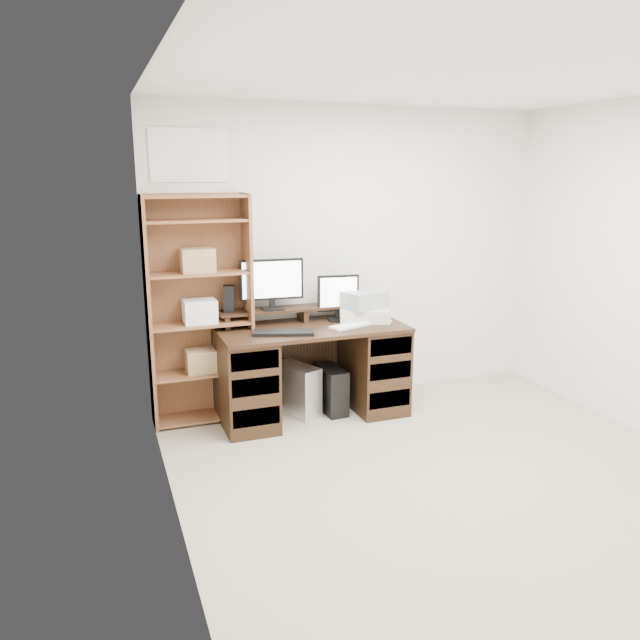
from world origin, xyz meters
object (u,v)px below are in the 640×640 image
desk (311,369)px  tower_black (331,389)px  monitor_wide (272,281)px  printer (364,314)px  monitor_small (338,296)px  bookshelf (199,308)px  tower_silver (297,390)px

desk → tower_black: 0.27m
desk → monitor_wide: (-0.26, 0.20, 0.71)m
printer → tower_black: size_ratio=1.05×
desk → monitor_wide: monitor_wide is taller
monitor_small → tower_black: 0.78m
monitor_wide → tower_black: monitor_wide is taller
desk → bookshelf: 1.02m
tower_silver → monitor_wide: bearing=115.9°
bookshelf → desk: bearing=-14.1°
tower_black → desk: bearing=179.5°
printer → bookshelf: 1.35m
monitor_small → printer: (0.20, -0.09, -0.16)m
monitor_wide → monitor_small: size_ratio=1.37×
monitor_wide → printer: 0.82m
monitor_small → monitor_wide: bearing=179.8°
printer → tower_silver: size_ratio=0.98×
printer → tower_silver: printer is taller
tower_black → bookshelf: bookshelf is taller
tower_silver → monitor_small: bearing=-12.7°
monitor_small → tower_silver: bearing=-162.8°
monitor_wide → bookshelf: (-0.59, 0.02, -0.18)m
monitor_small → tower_black: size_ratio=0.98×
monitor_wide → monitor_small: 0.57m
monitor_small → printer: size_ratio=0.93×
tower_silver → printer: bearing=-24.4°
monitor_wide → tower_silver: bearing=-37.4°
desk → printer: bearing=4.9°
monitor_wide → tower_black: bearing=-19.4°
monitor_wide → monitor_small: bearing=-3.4°
printer → bookshelf: bearing=-167.8°
monitor_small → printer: bearing=-16.2°
monitor_wide → tower_silver: 0.92m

